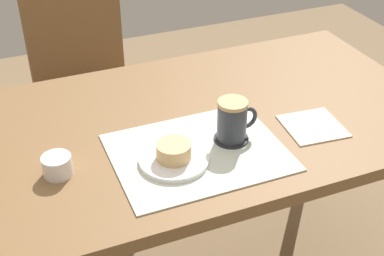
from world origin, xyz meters
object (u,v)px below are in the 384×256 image
sugar_bowl (57,166)px  dining_table (191,142)px  coffee_mug (233,120)px  pastry_plate (174,160)px  wooden_chair (88,85)px  pastry (174,151)px

sugar_bowl → dining_table: bearing=15.1°
coffee_mug → pastry_plate: bearing=-169.4°
wooden_chair → coffee_mug: 0.97m
wooden_chair → coffee_mug: wooden_chair is taller
pastry_plate → pastry: bearing=0.0°
pastry → sugar_bowl: 0.27m
coffee_mug → sugar_bowl: bearing=176.0°
sugar_bowl → pastry: bearing=-13.2°
dining_table → coffee_mug: coffee_mug is taller
pastry → dining_table: bearing=55.8°
pastry_plate → sugar_bowl: bearing=166.8°
coffee_mug → sugar_bowl: coffee_mug is taller
pastry_plate → coffee_mug: (0.17, 0.03, 0.05)m
pastry → coffee_mug: size_ratio=0.78×
coffee_mug → sugar_bowl: 0.44m
pastry → sugar_bowl: size_ratio=1.21×
dining_table → sugar_bowl: 0.41m
dining_table → wooden_chair: size_ratio=1.55×
pastry → sugar_bowl: (-0.27, 0.06, -0.01)m
wooden_chair → coffee_mug: bearing=98.1°
wooden_chair → pastry_plate: (0.02, -0.92, 0.26)m
pastry → coffee_mug: bearing=10.6°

